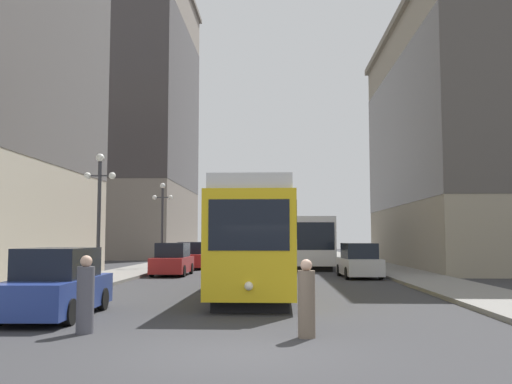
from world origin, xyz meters
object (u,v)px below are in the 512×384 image
object	(u,v)px
parked_car_left_far	(191,256)
lamp_post_left_far	(162,212)
pedestrian_crossing_near	(306,301)
transit_bus	(309,240)
parked_car_right_far	(359,262)
lamp_post_left_near	(99,198)
streetcar	(259,238)
pedestrian_crossing_far	(85,297)
parked_car_left_near	(173,260)
parked_car_left_mid	(57,285)

from	to	relation	value
parked_car_left_far	lamp_post_left_far	size ratio (longest dim) A/B	0.80
parked_car_left_far	pedestrian_crossing_near	world-z (taller)	parked_car_left_far
lamp_post_left_far	transit_bus	bearing A→B (deg)	18.74
parked_car_right_far	pedestrian_crossing_near	size ratio (longest dim) A/B	2.76
parked_car_right_far	lamp_post_left_near	bearing A→B (deg)	23.70
parked_car_left_far	lamp_post_left_near	size ratio (longest dim) A/B	0.81
lamp_post_left_far	lamp_post_left_near	bearing A→B (deg)	-90.00
streetcar	parked_car_left_far	size ratio (longest dim) A/B	2.82
pedestrian_crossing_far	parked_car_left_far	bearing A→B (deg)	39.40
streetcar	pedestrian_crossing_near	distance (m)	9.72
parked_car_left_near	parked_car_left_far	bearing A→B (deg)	90.35
pedestrian_crossing_far	parked_car_left_mid	bearing A→B (deg)	69.03
lamp_post_left_far	parked_car_right_far	bearing A→B (deg)	-32.29
transit_bus	parked_car_left_near	xyz separation A→B (m)	(-8.21, -9.66, -1.10)
streetcar	parked_car_left_mid	world-z (taller)	streetcar
streetcar	pedestrian_crossing_far	world-z (taller)	streetcar
pedestrian_crossing_far	lamp_post_left_near	size ratio (longest dim) A/B	0.30
pedestrian_crossing_far	lamp_post_left_far	size ratio (longest dim) A/B	0.30
parked_car_left_near	lamp_post_left_far	distance (m)	7.18
parked_car_right_far	lamp_post_left_near	world-z (taller)	lamp_post_left_near
lamp_post_left_near	parked_car_left_far	bearing A→B (deg)	82.31
parked_car_left_near	parked_car_left_mid	size ratio (longest dim) A/B	0.90
lamp_post_left_far	parked_car_left_far	bearing A→B (deg)	16.58
streetcar	parked_car_left_near	distance (m)	11.20
streetcar	parked_car_left_near	xyz separation A→B (m)	(-5.16, 9.85, -1.26)
parked_car_right_far	lamp_post_left_far	distance (m)	14.63
parked_car_left_mid	lamp_post_left_near	xyz separation A→B (m)	(-1.90, 9.28, 3.00)
parked_car_left_far	streetcar	bearing A→B (deg)	-74.95
streetcar	pedestrian_crossing_far	xyz separation A→B (m)	(-3.53, -9.19, -1.31)
parked_car_right_far	pedestrian_crossing_far	distance (m)	19.59
streetcar	parked_car_left_mid	bearing A→B (deg)	-127.07
streetcar	lamp_post_left_near	size ratio (longest dim) A/B	2.28
transit_bus	pedestrian_crossing_far	distance (m)	29.46
streetcar	pedestrian_crossing_near	world-z (taller)	streetcar
parked_car_left_mid	parked_car_right_far	bearing A→B (deg)	54.16
streetcar	parked_car_left_far	world-z (taller)	streetcar
parked_car_left_mid	lamp_post_left_far	bearing A→B (deg)	92.91
parked_car_left_mid	lamp_post_left_far	size ratio (longest dim) A/B	0.83
parked_car_left_far	lamp_post_left_far	world-z (taller)	lamp_post_left_far
pedestrian_crossing_near	parked_car_left_far	bearing A→B (deg)	-49.95
lamp_post_left_far	pedestrian_crossing_far	bearing A→B (deg)	-82.03
parked_car_right_far	parked_car_left_far	xyz separation A→B (m)	(-10.20, 8.21, 0.00)
transit_bus	parked_car_right_far	world-z (taller)	transit_bus
parked_car_left_near	pedestrian_crossing_near	world-z (taller)	parked_car_left_near
transit_bus	parked_car_left_near	size ratio (longest dim) A/B	3.02
parked_car_left_near	parked_car_left_mid	bearing A→B (deg)	-89.67
parked_car_right_far	parked_car_left_near	bearing A→B (deg)	-10.01
transit_bus	parked_car_left_far	bearing A→B (deg)	-161.22
pedestrian_crossing_near	pedestrian_crossing_far	distance (m)	4.85
parked_car_right_far	parked_car_left_far	bearing A→B (deg)	-40.93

